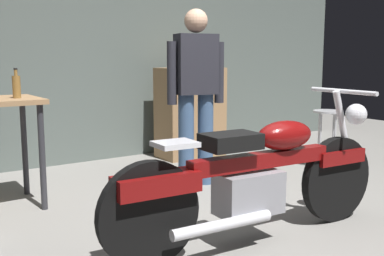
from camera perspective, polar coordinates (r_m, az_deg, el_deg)
ground_plane at (r=3.47m, az=7.34°, el=-12.09°), size 12.00×12.00×0.00m
back_wall at (r=5.65m, az=-12.10°, el=11.80°), size 8.00×0.12×3.10m
motorcycle at (r=3.12m, az=8.02°, el=-5.80°), size 2.19×0.60×1.00m
person_standing at (r=4.40m, az=0.49°, el=4.78°), size 0.56×0.30×1.67m
shop_stool at (r=5.38m, az=16.31°, el=0.58°), size 0.32×0.32×0.64m
wooden_dresser at (r=5.74m, az=-0.19°, el=1.93°), size 0.80×0.47×1.10m
bottle at (r=3.98m, az=-20.78°, el=4.84°), size 0.06×0.06×0.24m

